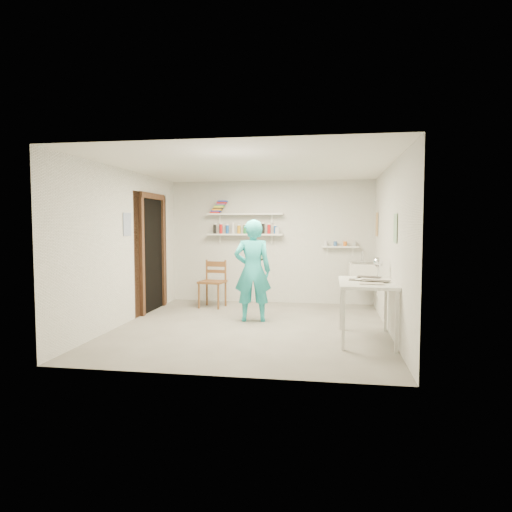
# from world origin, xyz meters

# --- Properties ---
(floor) EXTENTS (4.00, 4.50, 0.02)m
(floor) POSITION_xyz_m (0.00, 0.00, -0.01)
(floor) COLOR slate
(floor) RESTS_ON ground
(ceiling) EXTENTS (4.00, 4.50, 0.02)m
(ceiling) POSITION_xyz_m (0.00, 0.00, 2.41)
(ceiling) COLOR silver
(ceiling) RESTS_ON wall_back
(wall_back) EXTENTS (4.00, 0.02, 2.40)m
(wall_back) POSITION_xyz_m (0.00, 2.26, 1.20)
(wall_back) COLOR silver
(wall_back) RESTS_ON ground
(wall_front) EXTENTS (4.00, 0.02, 2.40)m
(wall_front) POSITION_xyz_m (0.00, -2.26, 1.20)
(wall_front) COLOR silver
(wall_front) RESTS_ON ground
(wall_left) EXTENTS (0.02, 4.50, 2.40)m
(wall_left) POSITION_xyz_m (-2.01, 0.00, 1.20)
(wall_left) COLOR silver
(wall_left) RESTS_ON ground
(wall_right) EXTENTS (0.02, 4.50, 2.40)m
(wall_right) POSITION_xyz_m (2.01, 0.00, 1.20)
(wall_right) COLOR silver
(wall_right) RESTS_ON ground
(doorway_recess) EXTENTS (0.02, 0.90, 2.00)m
(doorway_recess) POSITION_xyz_m (-1.99, 1.05, 1.00)
(doorway_recess) COLOR black
(doorway_recess) RESTS_ON wall_left
(corridor_box) EXTENTS (1.40, 1.50, 2.10)m
(corridor_box) POSITION_xyz_m (-2.70, 1.05, 1.05)
(corridor_box) COLOR brown
(corridor_box) RESTS_ON ground
(door_lintel) EXTENTS (0.06, 1.05, 0.10)m
(door_lintel) POSITION_xyz_m (-1.97, 1.05, 2.05)
(door_lintel) COLOR brown
(door_lintel) RESTS_ON wall_left
(door_jamb_near) EXTENTS (0.06, 0.10, 2.00)m
(door_jamb_near) POSITION_xyz_m (-1.97, 0.55, 1.00)
(door_jamb_near) COLOR brown
(door_jamb_near) RESTS_ON ground
(door_jamb_far) EXTENTS (0.06, 0.10, 2.00)m
(door_jamb_far) POSITION_xyz_m (-1.97, 1.55, 1.00)
(door_jamb_far) COLOR brown
(door_jamb_far) RESTS_ON ground
(shelf_lower) EXTENTS (1.50, 0.22, 0.03)m
(shelf_lower) POSITION_xyz_m (-0.50, 2.13, 1.35)
(shelf_lower) COLOR white
(shelf_lower) RESTS_ON wall_back
(shelf_upper) EXTENTS (1.50, 0.22, 0.03)m
(shelf_upper) POSITION_xyz_m (-0.50, 2.13, 1.75)
(shelf_upper) COLOR white
(shelf_upper) RESTS_ON wall_back
(ledge_shelf) EXTENTS (0.70, 0.14, 0.03)m
(ledge_shelf) POSITION_xyz_m (1.35, 2.17, 1.12)
(ledge_shelf) COLOR white
(ledge_shelf) RESTS_ON wall_back
(poster_left) EXTENTS (0.01, 0.28, 0.36)m
(poster_left) POSITION_xyz_m (-1.99, 0.05, 1.55)
(poster_left) COLOR #334C7F
(poster_left) RESTS_ON wall_left
(poster_right_a) EXTENTS (0.01, 0.34, 0.42)m
(poster_right_a) POSITION_xyz_m (1.99, 1.80, 1.55)
(poster_right_a) COLOR #995933
(poster_right_a) RESTS_ON wall_right
(poster_right_b) EXTENTS (0.01, 0.30, 0.38)m
(poster_right_b) POSITION_xyz_m (1.99, -0.55, 1.50)
(poster_right_b) COLOR #3F724C
(poster_right_b) RESTS_ON wall_right
(belfast_sink) EXTENTS (0.48, 0.60, 0.30)m
(belfast_sink) POSITION_xyz_m (1.75, 1.70, 0.70)
(belfast_sink) COLOR white
(belfast_sink) RESTS_ON wall_right
(man) EXTENTS (0.65, 0.49, 1.63)m
(man) POSITION_xyz_m (-0.06, 0.44, 0.81)
(man) COLOR #25B4BA
(man) RESTS_ON ground
(wall_clock) EXTENTS (0.29, 0.09, 0.29)m
(wall_clock) POSITION_xyz_m (-0.02, 0.66, 1.08)
(wall_clock) COLOR beige
(wall_clock) RESTS_ON man
(wooden_chair) EXTENTS (0.50, 0.48, 0.95)m
(wooden_chair) POSITION_xyz_m (-1.00, 1.51, 0.48)
(wooden_chair) COLOR brown
(wooden_chair) RESTS_ON ground
(work_table) EXTENTS (0.71, 1.19, 0.79)m
(work_table) POSITION_xyz_m (1.64, -0.52, 0.40)
(work_table) COLOR silver
(work_table) RESTS_ON ground
(desk_lamp) EXTENTS (0.15, 0.15, 0.15)m
(desk_lamp) POSITION_xyz_m (1.84, -0.04, 1.01)
(desk_lamp) COLOR silver
(desk_lamp) RESTS_ON work_table
(spray_cans) EXTENTS (1.34, 0.06, 0.17)m
(spray_cans) POSITION_xyz_m (-0.50, 2.13, 1.45)
(spray_cans) COLOR black
(spray_cans) RESTS_ON shelf_lower
(book_stack) EXTENTS (0.34, 0.14, 0.25)m
(book_stack) POSITION_xyz_m (-1.02, 2.13, 1.89)
(book_stack) COLOR red
(book_stack) RESTS_ON shelf_upper
(ledge_pots) EXTENTS (0.48, 0.07, 0.09)m
(ledge_pots) POSITION_xyz_m (1.35, 2.17, 1.18)
(ledge_pots) COLOR silver
(ledge_pots) RESTS_ON ledge_shelf
(papers) EXTENTS (0.30, 0.22, 0.03)m
(papers) POSITION_xyz_m (1.64, -0.52, 0.81)
(papers) COLOR silver
(papers) RESTS_ON work_table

